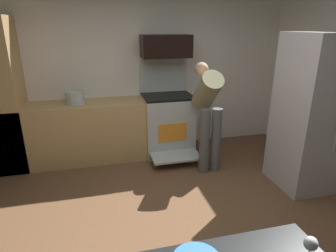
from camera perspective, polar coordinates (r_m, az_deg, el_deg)
ground_plane at (r=3.06m, az=0.20°, el=-21.08°), size 5.20×4.80×0.02m
wall_back at (r=4.68m, az=-6.95°, el=11.03°), size 5.20×0.12×2.60m
lower_cabinet_run at (r=4.51m, az=-17.30°, el=-1.22°), size 2.40×0.60×0.90m
oven_range at (r=4.59m, az=-0.12°, el=0.81°), size 0.76×1.03×1.51m
microwave at (r=4.44m, az=-0.43°, el=15.65°), size 0.74×0.38×0.33m
refrigerator at (r=3.96m, az=27.76°, el=2.22°), size 0.87×0.74×1.91m
person_cook at (r=4.00m, az=7.95°, el=3.56°), size 0.31×0.66×1.48m
wine_glass_mid at (r=1.60m, az=26.57°, el=-20.49°), size 0.06×0.06×0.15m
stock_pot at (r=4.36m, az=-18.05°, el=5.45°), size 0.27×0.27×0.18m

